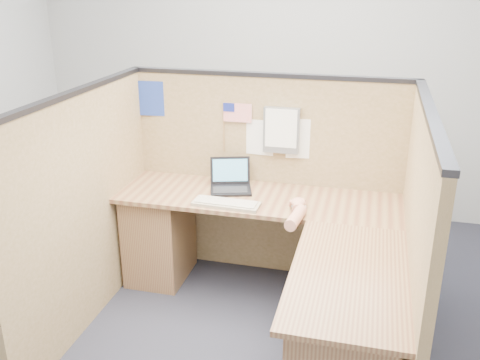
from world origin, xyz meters
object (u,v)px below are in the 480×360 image
(l_desk, at_px, (272,271))
(keyboard, at_px, (226,204))
(mouse, at_px, (298,206))
(laptop, at_px, (233,182))

(l_desk, relative_size, keyboard, 4.31)
(keyboard, bearing_deg, l_desk, -26.05)
(keyboard, distance_m, mouse, 0.48)
(l_desk, xyz_separation_m, keyboard, (-0.35, 0.19, 0.35))
(l_desk, bearing_deg, mouse, 64.71)
(l_desk, height_order, keyboard, keyboard)
(laptop, height_order, keyboard, laptop)
(laptop, bearing_deg, mouse, -43.27)
(laptop, distance_m, mouse, 0.57)
(l_desk, height_order, laptop, laptop)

